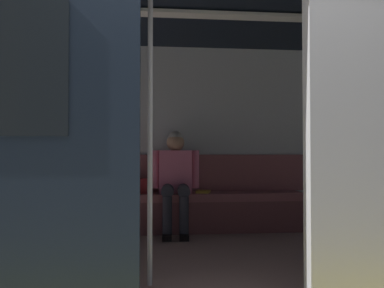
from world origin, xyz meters
The scene contains 6 objects.
train_car centered at (0.07, -1.28, 1.57)m, with size 6.40×2.89×2.37m.
bench_seat centered at (0.00, -2.38, 0.35)m, with size 2.76×0.44×0.46m.
person_seated centered at (0.14, -2.33, 0.68)m, with size 0.55×0.69×1.18m.
handbag centered at (0.56, -2.42, 0.54)m, with size 0.26×0.15×0.17m.
book centered at (-0.19, -2.40, 0.47)m, with size 0.15×0.22×0.03m, color gold.
grab_pole_door centered at (0.44, -0.47, 1.11)m, with size 0.04×0.04×2.23m, color silver.
Camera 1 is at (0.45, 2.44, 0.91)m, focal length 38.66 mm.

